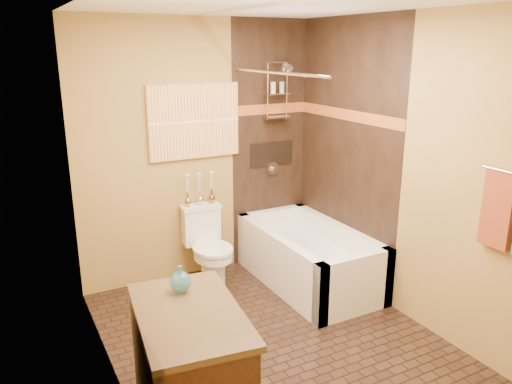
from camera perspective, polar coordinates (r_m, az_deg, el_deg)
floor at (r=4.08m, az=2.30°, el=-16.78°), size 3.00×3.00×0.00m
wall_left at (r=3.15m, az=-16.66°, el=-2.51°), size 0.02×3.00×2.50m
wall_right at (r=4.28m, az=16.51°, el=2.40°), size 0.02×3.00×2.50m
wall_back at (r=4.87m, az=-6.50°, el=4.61°), size 2.40×0.02×2.50m
wall_front at (r=2.47m, az=20.68°, el=-8.16°), size 2.40×0.02×2.50m
ceiling at (r=3.43m, az=2.80°, el=20.81°), size 3.00×3.00×0.00m
alcove_tile_back at (r=5.19m, az=1.54°, el=5.42°), size 0.85×0.01×2.50m
alcove_tile_right at (r=4.82m, az=10.20°, el=4.32°), size 0.01×1.50×2.50m
mosaic_band_back at (r=5.13m, az=1.63°, el=9.47°), size 0.85×0.01×0.10m
mosaic_band_right at (r=4.75m, az=10.33°, el=8.68°), size 0.01×1.50×0.10m
alcove_niche at (r=5.22m, az=1.81°, el=4.36°), size 0.50×0.01×0.25m
shower_fixtures at (r=5.05m, az=2.46°, el=9.88°), size 0.24×0.33×1.16m
curtain_rod at (r=4.28m, az=2.15°, el=13.49°), size 0.03×1.55×0.03m
towel_rust at (r=3.69m, az=25.90°, el=-1.88°), size 0.05×0.22×0.52m
sunset_painting at (r=4.78m, az=-7.08°, el=8.01°), size 0.90×0.04×0.70m
vanity_mirror at (r=2.52m, az=-14.05°, el=-0.97°), size 0.01×1.00×0.90m
bathtub at (r=4.92m, az=6.00°, el=-7.91°), size 0.80×1.50×0.55m
toilet at (r=4.86m, az=-5.51°, el=-6.16°), size 0.39×0.57×0.75m
vanity at (r=3.08m, az=-7.53°, el=-19.99°), size 0.68×0.99×0.82m
teal_bottle at (r=3.04m, az=-8.65°, el=-9.81°), size 0.15×0.15×0.20m
bud_vases at (r=4.83m, az=-6.45°, el=0.44°), size 0.32×0.07×0.31m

